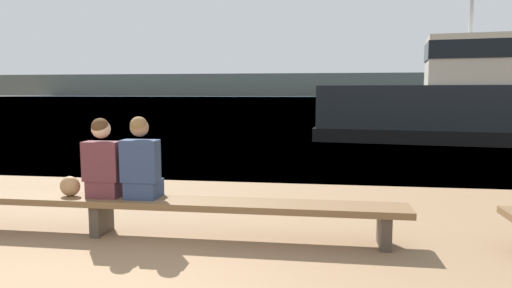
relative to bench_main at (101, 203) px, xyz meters
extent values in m
plane|color=teal|center=(0.78, 123.46, -0.39)|extent=(240.00, 240.00, 0.00)
cube|color=#4C4C42|center=(0.78, 194.98, 4.39)|extent=(600.00, 12.00, 9.56)
cube|color=brown|center=(0.00, 0.00, 0.04)|extent=(7.47, 0.50, 0.08)
cube|color=#42382D|center=(3.43, 0.00, -0.19)|extent=(0.12, 0.43, 0.39)
cube|color=#42382D|center=(0.00, 0.00, -0.19)|extent=(0.12, 0.43, 0.39)
cube|color=#56282D|center=(0.05, 0.07, 0.19)|extent=(0.39, 0.38, 0.21)
cube|color=#56282D|center=(0.05, -0.02, 0.54)|extent=(0.44, 0.22, 0.48)
sphere|color=tan|center=(0.05, -0.02, 0.93)|extent=(0.23, 0.23, 0.23)
sphere|color=#472D19|center=(0.05, -0.04, 0.96)|extent=(0.21, 0.21, 0.21)
cube|color=navy|center=(0.54, 0.07, 0.19)|extent=(0.39, 0.38, 0.21)
cube|color=navy|center=(0.54, -0.02, 0.55)|extent=(0.44, 0.22, 0.51)
sphere|color=#846047|center=(0.54, -0.02, 0.96)|extent=(0.22, 0.22, 0.22)
sphere|color=brown|center=(0.54, -0.04, 0.99)|extent=(0.21, 0.21, 0.21)
ellipsoid|color=#9E754C|center=(-0.41, 0.00, 0.20)|extent=(0.26, 0.17, 0.25)
cube|color=black|center=(7.68, 12.00, 0.61)|extent=(10.35, 4.77, 1.99)
cube|color=black|center=(7.68, 12.00, -0.15)|extent=(10.57, 4.93, 0.48)
cube|color=beige|center=(8.18, 11.93, 2.46)|extent=(3.74, 2.51, 1.73)
cube|color=black|center=(8.18, 11.93, 2.81)|extent=(3.82, 2.58, 0.62)
cylinder|color=#B2B2B7|center=(7.83, 11.98, 4.42)|extent=(0.14, 0.14, 2.18)
camera|label=1|loc=(2.70, -5.23, 1.38)|focal=32.00mm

